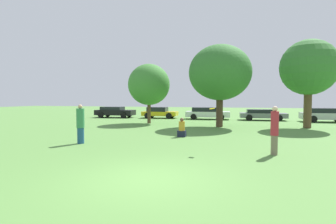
{
  "coord_description": "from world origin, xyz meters",
  "views": [
    {
      "loc": [
        2.43,
        -6.39,
        2.15
      ],
      "look_at": [
        -0.68,
        4.5,
        1.58
      ],
      "focal_mm": 27.56,
      "sensor_mm": 36.0,
      "label": 1
    }
  ],
  "objects_px": {
    "bystander_sitting": "(182,129)",
    "tree_1": "(220,73)",
    "tree_0": "(149,85)",
    "parked_car_silver": "(325,115)",
    "parked_car_yellow": "(159,112)",
    "parked_car_black": "(115,112)",
    "parked_car_white": "(207,113)",
    "person_thrower": "(80,124)",
    "frisbee": "(212,109)",
    "parked_car_grey": "(262,114)",
    "tree_2": "(309,68)",
    "person_catcher": "(275,130)"
  },
  "relations": [
    {
      "from": "person_catcher",
      "to": "tree_0",
      "type": "relative_size",
      "value": 0.36
    },
    {
      "from": "person_thrower",
      "to": "parked_car_white",
      "type": "xyz_separation_m",
      "value": [
        3.92,
        16.75,
        -0.29
      ]
    },
    {
      "from": "parked_car_black",
      "to": "parked_car_white",
      "type": "bearing_deg",
      "value": -1.02
    },
    {
      "from": "tree_2",
      "to": "frisbee",
      "type": "bearing_deg",
      "value": -118.77
    },
    {
      "from": "tree_0",
      "to": "parked_car_white",
      "type": "relative_size",
      "value": 1.11
    },
    {
      "from": "person_thrower",
      "to": "parked_car_yellow",
      "type": "bearing_deg",
      "value": 96.02
    },
    {
      "from": "person_catcher",
      "to": "frisbee",
      "type": "height_order",
      "value": "person_catcher"
    },
    {
      "from": "person_catcher",
      "to": "tree_0",
      "type": "height_order",
      "value": "tree_0"
    },
    {
      "from": "parked_car_white",
      "to": "tree_2",
      "type": "bearing_deg",
      "value": -41.12
    },
    {
      "from": "bystander_sitting",
      "to": "parked_car_white",
      "type": "distance_m",
      "value": 13.23
    },
    {
      "from": "frisbee",
      "to": "parked_car_grey",
      "type": "distance_m",
      "value": 17.44
    },
    {
      "from": "parked_car_yellow",
      "to": "parked_car_grey",
      "type": "distance_m",
      "value": 10.92
    },
    {
      "from": "tree_0",
      "to": "parked_car_silver",
      "type": "bearing_deg",
      "value": 20.43
    },
    {
      "from": "parked_car_white",
      "to": "parked_car_silver",
      "type": "distance_m",
      "value": 11.01
    },
    {
      "from": "tree_2",
      "to": "parked_car_grey",
      "type": "distance_m",
      "value": 8.0
    },
    {
      "from": "person_thrower",
      "to": "tree_0",
      "type": "height_order",
      "value": "tree_0"
    },
    {
      "from": "frisbee",
      "to": "tree_1",
      "type": "bearing_deg",
      "value": 92.9
    },
    {
      "from": "tree_2",
      "to": "person_catcher",
      "type": "bearing_deg",
      "value": -108.19
    },
    {
      "from": "person_thrower",
      "to": "tree_2",
      "type": "bearing_deg",
      "value": 41.6
    },
    {
      "from": "tree_0",
      "to": "parked_car_silver",
      "type": "height_order",
      "value": "tree_0"
    },
    {
      "from": "tree_1",
      "to": "parked_car_black",
      "type": "xyz_separation_m",
      "value": [
        -12.56,
        6.91,
        -3.46
      ]
    },
    {
      "from": "frisbee",
      "to": "tree_1",
      "type": "distance_m",
      "value": 9.93
    },
    {
      "from": "person_catcher",
      "to": "parked_car_yellow",
      "type": "height_order",
      "value": "person_catcher"
    },
    {
      "from": "tree_1",
      "to": "parked_car_white",
      "type": "bearing_deg",
      "value": 104.54
    },
    {
      "from": "tree_0",
      "to": "parked_car_grey",
      "type": "distance_m",
      "value": 11.99
    },
    {
      "from": "frisbee",
      "to": "person_catcher",
      "type": "bearing_deg",
      "value": 1.88
    },
    {
      "from": "tree_0",
      "to": "parked_car_silver",
      "type": "relative_size",
      "value": 1.22
    },
    {
      "from": "parked_car_grey",
      "to": "tree_2",
      "type": "bearing_deg",
      "value": -70.84
    },
    {
      "from": "person_catcher",
      "to": "parked_car_grey",
      "type": "height_order",
      "value": "person_catcher"
    },
    {
      "from": "bystander_sitting",
      "to": "tree_1",
      "type": "distance_m",
      "value": 7.13
    },
    {
      "from": "person_thrower",
      "to": "parked_car_grey",
      "type": "relative_size",
      "value": 0.41
    },
    {
      "from": "parked_car_yellow",
      "to": "parked_car_silver",
      "type": "bearing_deg",
      "value": -5.3
    },
    {
      "from": "tree_2",
      "to": "parked_car_silver",
      "type": "height_order",
      "value": "tree_2"
    },
    {
      "from": "tree_1",
      "to": "parked_car_grey",
      "type": "distance_m",
      "value": 9.04
    },
    {
      "from": "person_thrower",
      "to": "tree_1",
      "type": "height_order",
      "value": "tree_1"
    },
    {
      "from": "parked_car_silver",
      "to": "parked_car_yellow",
      "type": "bearing_deg",
      "value": 174.7
    },
    {
      "from": "person_catcher",
      "to": "frisbee",
      "type": "relative_size",
      "value": 7.89
    },
    {
      "from": "person_thrower",
      "to": "tree_0",
      "type": "relative_size",
      "value": 0.36
    },
    {
      "from": "person_catcher",
      "to": "tree_2",
      "type": "bearing_deg",
      "value": -107.13
    },
    {
      "from": "tree_1",
      "to": "tree_2",
      "type": "relative_size",
      "value": 0.97
    },
    {
      "from": "tree_1",
      "to": "parked_car_white",
      "type": "relative_size",
      "value": 1.34
    },
    {
      "from": "tree_0",
      "to": "parked_car_yellow",
      "type": "xyz_separation_m",
      "value": [
        -1.07,
        6.24,
        -2.76
      ]
    },
    {
      "from": "frisbee",
      "to": "parked_car_yellow",
      "type": "distance_m",
      "value": 18.84
    },
    {
      "from": "frisbee",
      "to": "bystander_sitting",
      "type": "distance_m",
      "value": 4.52
    },
    {
      "from": "parked_car_yellow",
      "to": "parked_car_grey",
      "type": "xyz_separation_m",
      "value": [
        10.92,
        -0.01,
        -0.06
      ]
    },
    {
      "from": "parked_car_grey",
      "to": "parked_car_silver",
      "type": "distance_m",
      "value": 5.49
    },
    {
      "from": "tree_1",
      "to": "parked_car_silver",
      "type": "relative_size",
      "value": 1.47
    },
    {
      "from": "parked_car_grey",
      "to": "parked_car_yellow",
      "type": "bearing_deg",
      "value": 176.51
    },
    {
      "from": "person_catcher",
      "to": "parked_car_white",
      "type": "bearing_deg",
      "value": -73.2
    },
    {
      "from": "parked_car_grey",
      "to": "parked_car_silver",
      "type": "relative_size",
      "value": 1.07
    }
  ]
}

